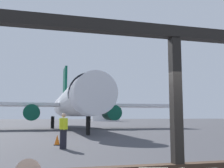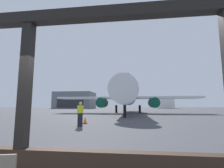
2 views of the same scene
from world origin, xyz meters
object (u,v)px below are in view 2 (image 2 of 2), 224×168
Objects in this scene: airplane at (127,96)px; ground_crew_worker at (80,114)px; traffic_cone at (85,120)px; distant_hangar at (75,100)px; fuel_storage_tank at (165,104)px.

ground_crew_worker is (-2.78, -20.52, -2.41)m from airplane.
airplane is at bearing 80.98° from traffic_cone.
traffic_cone is 76.47m from distant_hangar.
distant_hangar reaches higher than fuel_storage_tank.
traffic_cone is 0.03× the size of distant_hangar.
ground_crew_worker is 78.61m from fuel_storage_tank.
fuel_storage_tank reaches higher than traffic_cone.
distant_hangar is 2.05× the size of fuel_storage_tank.
distant_hangar is (-26.71, 73.49, 3.34)m from ground_crew_worker.
ground_crew_worker is 1.99m from traffic_cone.
airplane reaches higher than ground_crew_worker.
ground_crew_worker is 3.06× the size of traffic_cone.
distant_hangar is at bearing 110.33° from traffic_cone.
airplane reaches higher than traffic_cone.
fuel_storage_tank is at bearing 74.63° from traffic_cone.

